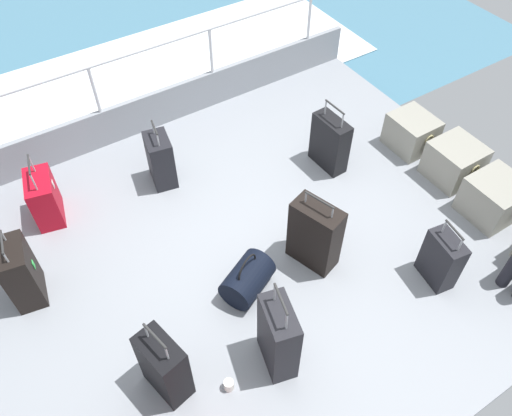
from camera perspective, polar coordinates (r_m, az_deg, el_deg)
name	(u,v)px	position (r m, az deg, el deg)	size (l,w,h in m)	color
ground_plane	(263,246)	(4.93, 0.79, -4.29)	(4.40, 5.20, 0.06)	gray
gunwale_port	(162,107)	(6.14, -10.48, 11.03)	(0.06, 5.20, 0.45)	gray
railing_port	(154,65)	(5.83, -11.26, 15.35)	(0.04, 4.20, 1.02)	silver
sea_wake	(123,86)	(7.59, -14.62, 13.02)	(12.00, 12.00, 0.01)	teal
cargo_crate_0	(411,132)	(5.99, 16.94, 8.07)	(0.52, 0.42, 0.39)	gray
cargo_crate_1	(454,161)	(5.76, 21.24, 4.87)	(0.52, 0.48, 0.41)	gray
cargo_crate_2	(494,198)	(5.52, 25.00, 1.02)	(0.53, 0.50, 0.42)	gray
suitcase_0	(45,198)	(5.35, -22.52, 1.00)	(0.47, 0.33, 0.72)	#B70C1E
suitcase_1	(330,143)	(5.50, 8.23, 7.21)	(0.44, 0.21, 0.78)	black
suitcase_2	(441,259)	(4.75, 19.95, -5.40)	(0.37, 0.24, 0.69)	black
suitcase_3	(21,273)	(4.76, -24.76, -6.60)	(0.42, 0.30, 0.75)	black
suitcase_4	(164,366)	(3.99, -10.20, -17.01)	(0.42, 0.29, 0.80)	black
suitcase_5	(161,160)	(5.36, -10.59, 5.26)	(0.38, 0.29, 0.73)	black
suitcase_6	(278,337)	(3.99, 2.51, -14.20)	(0.44, 0.30, 0.92)	black
suitcase_7	(315,235)	(4.56, 6.58, -2.98)	(0.50, 0.36, 0.82)	black
duffel_bag	(247,279)	(4.48, -0.96, -7.92)	(0.48, 0.54, 0.46)	black
paper_cup	(229,385)	(4.17, -3.05, -19.11)	(0.08, 0.08, 0.10)	white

